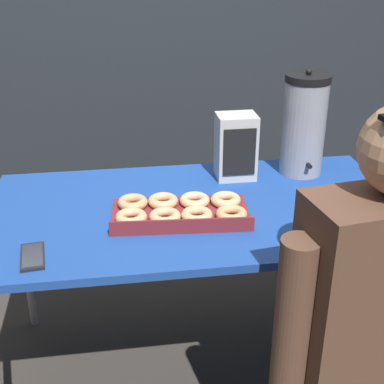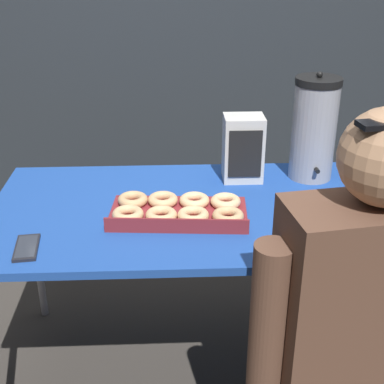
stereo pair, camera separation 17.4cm
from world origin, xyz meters
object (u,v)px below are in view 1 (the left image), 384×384
coffee_urn (304,125)px  person_seated (373,337)px  cell_phone (33,256)px  donut_box (180,211)px  space_heater (236,147)px

coffee_urn → person_seated: bearing=-95.0°
person_seated → cell_phone: bearing=-29.5°
coffee_urn → cell_phone: size_ratio=2.68×
cell_phone → donut_box: bearing=16.0°
donut_box → cell_phone: (-0.47, -0.20, -0.02)m
donut_box → person_seated: person_seated is taller
donut_box → person_seated: size_ratio=0.38×
cell_phone → space_heater: size_ratio=0.61×
coffee_urn → person_seated: 0.93m
coffee_urn → person_seated: person_seated is taller
donut_box → coffee_urn: size_ratio=1.15×
person_seated → space_heater: bearing=-85.5°
space_heater → person_seated: 0.92m
cell_phone → person_seated: person_seated is taller
donut_box → coffee_urn: (0.54, 0.32, 0.18)m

